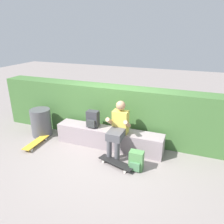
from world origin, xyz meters
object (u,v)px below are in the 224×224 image
Objects in this scene: bench_main at (109,138)px; person_skater at (118,127)px; trash_bin at (41,122)px; skateboard_near_person at (116,163)px; backpack_on_ground at (136,161)px; skateboard_beside_bench at (36,142)px; backpack_on_bench at (93,119)px.

person_skater is at bearing -34.15° from bench_main.
bench_main is 1.90m from trash_bin.
person_skater is (0.31, -0.21, 0.43)m from bench_main.
backpack_on_ground is (0.41, 0.04, 0.12)m from skateboard_near_person.
trash_bin reaches higher than skateboard_near_person.
backpack_on_ground is (0.54, -0.43, -0.47)m from person_skater.
skateboard_near_person is at bearing -57.57° from bench_main.
bench_main reaches higher than skateboard_beside_bench.
skateboard_beside_bench is (-1.68, -0.57, -0.16)m from bench_main.
person_skater is at bearing 141.18° from backpack_on_ground.
skateboard_beside_bench is 2.02× the size of backpack_on_bench.
trash_bin is (-1.89, -0.07, 0.13)m from bench_main.
backpack_on_bench is (-0.71, 0.20, -0.00)m from person_skater.
skateboard_beside_bench is (-2.12, 0.11, 0.00)m from skateboard_near_person.
person_skater reaches higher than trash_bin.
trash_bin is (-1.49, -0.06, -0.29)m from backpack_on_bench.
bench_main is 1.07m from backpack_on_ground.
person_skater is at bearing 104.91° from skateboard_near_person.
trash_bin reaches higher than skateboard_beside_bench.
skateboard_beside_bench is at bearing -67.58° from trash_bin.
backpack_on_bench is at bearing 23.80° from skateboard_beside_bench.
skateboard_beside_bench is at bearing -169.67° from person_skater.
backpack_on_ground is (0.85, -0.64, -0.04)m from bench_main.
skateboard_beside_bench is at bearing 176.94° from skateboard_near_person.
backpack_on_ground is at bearing -38.82° from person_skater.
trash_bin is at bearing 165.13° from skateboard_near_person.
skateboard_beside_bench is 2.02× the size of backpack_on_ground.
backpack_on_ground is at bearing -26.84° from backpack_on_bench.
backpack_on_ground is (1.26, -0.64, -0.46)m from backpack_on_bench.
bench_main is 3.55× the size of trash_bin.
bench_main is 0.59m from backpack_on_bench.
person_skater is 0.84m from backpack_on_ground.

